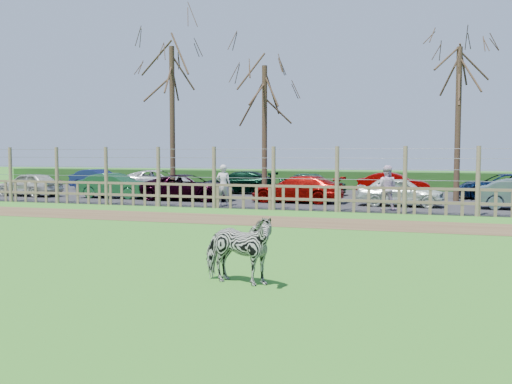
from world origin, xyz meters
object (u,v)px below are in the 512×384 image
(tree_mid, at_px, (265,99))
(car_8, at_px, (158,180))
(tree_left, at_px, (172,85))
(car_1, at_px, (115,186))
(zebra, at_px, (238,249))
(car_10, at_px, (313,184))
(car_0, at_px, (30,184))
(visitor_b, at_px, (386,188))
(visitor_a, at_px, (223,185))
(car_11, at_px, (394,184))
(car_3, at_px, (297,189))
(car_9, at_px, (238,182))
(tree_right, at_px, (459,86))
(car_4, at_px, (400,192))
(car_12, at_px, (502,186))
(car_7, at_px, (99,179))
(car_2, at_px, (188,187))

(tree_mid, height_order, car_8, tree_mid)
(tree_left, bearing_deg, car_1, -145.47)
(zebra, bearing_deg, car_10, 17.80)
(car_0, bearing_deg, visitor_b, 90.43)
(zebra, relative_size, visitor_b, 0.84)
(visitor_a, distance_m, car_11, 9.94)
(car_0, distance_m, car_3, 13.89)
(visitor_a, distance_m, visitor_b, 6.65)
(car_9, xyz_separation_m, car_10, (4.08, 0.12, 0.00))
(tree_right, height_order, visitor_b, tree_right)
(visitor_b, height_order, car_11, visitor_b)
(visitor_a, xyz_separation_m, car_11, (6.43, 7.58, -0.26))
(visitor_b, xyz_separation_m, car_3, (-4.07, 2.31, -0.26))
(visitor_a, bearing_deg, car_3, -139.89)
(car_10, bearing_deg, car_8, 85.76)
(car_0, bearing_deg, car_8, 148.25)
(tree_right, bearing_deg, car_9, 171.66)
(car_1, height_order, car_4, same)
(car_4, xyz_separation_m, car_12, (4.45, 5.28, 0.00))
(car_9, bearing_deg, tree_left, -41.51)
(car_0, relative_size, car_12, 0.82)
(car_10, bearing_deg, car_1, 118.16)
(car_12, bearing_deg, car_11, -99.30)
(tree_right, distance_m, car_7, 20.85)
(tree_left, relative_size, visitor_b, 4.57)
(tree_mid, height_order, car_9, tree_mid)
(car_10, height_order, car_12, same)
(tree_left, relative_size, car_11, 2.16)
(visitor_b, distance_m, car_2, 9.39)
(tree_mid, xyz_separation_m, car_2, (-2.91, -2.72, -4.23))
(tree_right, xyz_separation_m, car_0, (-20.67, -3.30, -4.60))
(car_3, xyz_separation_m, car_8, (-9.47, 5.17, 0.00))
(visitor_a, bearing_deg, car_9, -78.64)
(tree_mid, height_order, zebra, tree_mid)
(car_2, relative_size, car_12, 1.00)
(car_1, xyz_separation_m, car_12, (17.96, 5.09, 0.00))
(tree_mid, bearing_deg, car_4, -22.62)
(tree_left, bearing_deg, car_9, 52.54)
(car_10, bearing_deg, car_4, -137.55)
(car_2, bearing_deg, visitor_b, -102.92)
(tree_right, relative_size, car_3, 1.78)
(tree_mid, relative_size, car_12, 1.58)
(tree_right, height_order, car_0, tree_right)
(tree_left, height_order, car_7, tree_left)
(tree_right, bearing_deg, car_2, -164.88)
(car_2, height_order, car_3, same)
(tree_mid, xyz_separation_m, car_0, (-11.67, -2.80, -4.23))
(car_3, distance_m, car_10, 4.60)
(visitor_a, relative_size, car_2, 0.40)
(car_7, relative_size, car_9, 0.88)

